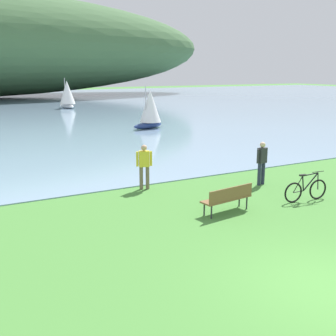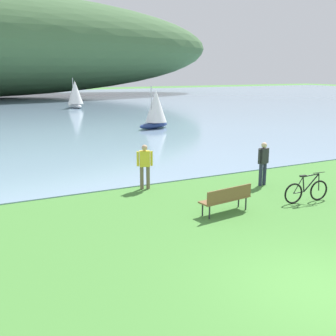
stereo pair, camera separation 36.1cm
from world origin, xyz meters
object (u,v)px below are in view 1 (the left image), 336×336
(park_bench_near_camera, at_px, (228,197))
(person_on_the_grass, at_px, (262,160))
(sailboat_mid_bay, at_px, (150,108))
(bicycle_leaning_near_bench, at_px, (306,190))
(sailboat_toward_hillside, at_px, (67,94))
(person_at_shoreline, at_px, (144,164))

(park_bench_near_camera, relative_size, person_on_the_grass, 1.08)
(park_bench_near_camera, relative_size, sailboat_mid_bay, 0.57)
(park_bench_near_camera, bearing_deg, sailboat_mid_bay, 71.19)
(bicycle_leaning_near_bench, xyz_separation_m, person_on_the_grass, (0.05, 2.37, 0.58))
(person_on_the_grass, relative_size, sailboat_mid_bay, 0.53)
(sailboat_toward_hillside, bearing_deg, park_bench_near_camera, -97.85)
(bicycle_leaning_near_bench, bearing_deg, park_bench_near_camera, 174.88)
(person_at_shoreline, bearing_deg, sailboat_toward_hillside, 79.47)
(park_bench_near_camera, distance_m, sailboat_toward_hillside, 38.85)
(sailboat_toward_hillside, bearing_deg, bicycle_leaning_near_bench, -93.25)
(park_bench_near_camera, bearing_deg, person_at_shoreline, 107.38)
(park_bench_near_camera, xyz_separation_m, sailboat_toward_hillside, (5.30, 38.47, 1.17))
(person_on_the_grass, height_order, sailboat_mid_bay, sailboat_mid_bay)
(person_at_shoreline, xyz_separation_m, sailboat_toward_hillside, (6.46, 34.76, 0.71))
(person_at_shoreline, relative_size, sailboat_mid_bay, 0.53)
(bicycle_leaning_near_bench, height_order, person_on_the_grass, person_on_the_grass)
(person_on_the_grass, bearing_deg, sailboat_mid_bay, 79.11)
(sailboat_mid_bay, distance_m, sailboat_toward_hillside, 19.93)
(bicycle_leaning_near_bench, distance_m, person_on_the_grass, 2.44)
(bicycle_leaning_near_bench, xyz_separation_m, sailboat_mid_bay, (3.22, 18.85, 1.16))
(person_at_shoreline, height_order, person_on_the_grass, same)
(person_on_the_grass, bearing_deg, park_bench_near_camera, -146.49)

